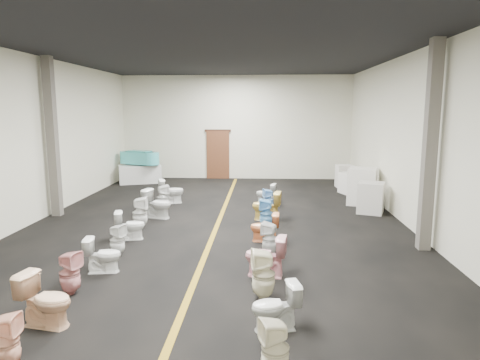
% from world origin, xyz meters
% --- Properties ---
extents(floor, '(16.00, 16.00, 0.00)m').
position_xyz_m(floor, '(0.00, 0.00, 0.00)').
color(floor, black).
rests_on(floor, ground).
extents(ceiling, '(16.00, 16.00, 0.00)m').
position_xyz_m(ceiling, '(0.00, 0.00, 4.50)').
color(ceiling, black).
rests_on(ceiling, ground).
extents(wall_back, '(10.00, 0.00, 10.00)m').
position_xyz_m(wall_back, '(0.00, 8.00, 2.25)').
color(wall_back, beige).
rests_on(wall_back, ground).
extents(wall_front, '(10.00, 0.00, 10.00)m').
position_xyz_m(wall_front, '(0.00, -8.00, 2.25)').
color(wall_front, beige).
rests_on(wall_front, ground).
extents(wall_left, '(0.00, 16.00, 16.00)m').
position_xyz_m(wall_left, '(-5.00, 0.00, 2.25)').
color(wall_left, beige).
rests_on(wall_left, ground).
extents(wall_right, '(0.00, 16.00, 16.00)m').
position_xyz_m(wall_right, '(5.00, 0.00, 2.25)').
color(wall_right, beige).
rests_on(wall_right, ground).
extents(aisle_stripe, '(0.12, 15.60, 0.01)m').
position_xyz_m(aisle_stripe, '(0.00, 0.00, 0.00)').
color(aisle_stripe, olive).
rests_on(aisle_stripe, floor).
extents(back_door, '(1.00, 0.10, 2.10)m').
position_xyz_m(back_door, '(-0.80, 7.94, 1.05)').
color(back_door, '#562D19').
rests_on(back_door, floor).
extents(door_frame, '(1.15, 0.08, 0.10)m').
position_xyz_m(door_frame, '(-0.80, 7.95, 2.12)').
color(door_frame, '#331C11').
rests_on(door_frame, back_door).
extents(column_left, '(0.25, 0.25, 4.50)m').
position_xyz_m(column_left, '(-4.75, 1.00, 2.25)').
color(column_left, '#59544C').
rests_on(column_left, floor).
extents(column_right, '(0.25, 0.25, 4.50)m').
position_xyz_m(column_right, '(4.75, -1.50, 2.25)').
color(column_right, '#59544C').
rests_on(column_right, floor).
extents(display_table, '(1.87, 1.38, 0.75)m').
position_xyz_m(display_table, '(-3.94, 6.60, 0.37)').
color(display_table, silver).
rests_on(display_table, floor).
extents(bathtub, '(1.77, 1.12, 0.55)m').
position_xyz_m(bathtub, '(-3.94, 6.60, 1.07)').
color(bathtub, '#40B3B8').
rests_on(bathtub, display_table).
extents(appliance_crate_a, '(0.92, 0.92, 0.92)m').
position_xyz_m(appliance_crate_a, '(4.40, 1.81, 0.46)').
color(appliance_crate_a, beige).
rests_on(appliance_crate_a, floor).
extents(appliance_crate_b, '(1.08, 1.08, 1.18)m').
position_xyz_m(appliance_crate_b, '(4.40, 2.98, 0.59)').
color(appliance_crate_b, white).
rests_on(appliance_crate_b, floor).
extents(appliance_crate_c, '(0.87, 0.87, 0.76)m').
position_xyz_m(appliance_crate_c, '(4.40, 4.79, 0.38)').
color(appliance_crate_c, silver).
rests_on(appliance_crate_c, floor).
extents(appliance_crate_d, '(0.67, 0.67, 0.89)m').
position_xyz_m(appliance_crate_d, '(4.40, 5.98, 0.45)').
color(appliance_crate_d, silver).
rests_on(appliance_crate_d, floor).
extents(toilet_left_1, '(0.34, 0.33, 0.69)m').
position_xyz_m(toilet_left_1, '(-1.80, -6.29, 0.35)').
color(toilet_left_1, '#FEB898').
rests_on(toilet_left_1, floor).
extents(toilet_left_2, '(0.83, 0.56, 0.78)m').
position_xyz_m(toilet_left_2, '(-1.84, -5.27, 0.39)').
color(toilet_left_2, '#F9C49A').
rests_on(toilet_left_2, floor).
extents(toilet_left_3, '(0.42, 0.41, 0.74)m').
position_xyz_m(toilet_left_3, '(-1.98, -4.22, 0.37)').
color(toilet_left_3, pink).
rests_on(toilet_left_3, floor).
extents(toilet_left_4, '(0.71, 0.47, 0.68)m').
position_xyz_m(toilet_left_4, '(-1.79, -3.22, 0.34)').
color(toilet_left_4, white).
rests_on(toilet_left_4, floor).
extents(toilet_left_5, '(0.39, 0.39, 0.68)m').
position_xyz_m(toilet_left_5, '(-1.83, -2.31, 0.34)').
color(toilet_left_5, silver).
rests_on(toilet_left_5, floor).
extents(toilet_left_6, '(0.75, 0.53, 0.69)m').
position_xyz_m(toilet_left_6, '(-1.92, -1.17, 0.35)').
color(toilet_left_6, white).
rests_on(toilet_left_6, floor).
extents(toilet_left_7, '(0.43, 0.42, 0.83)m').
position_xyz_m(toilet_left_7, '(-1.95, -0.25, 0.42)').
color(toilet_left_7, white).
rests_on(toilet_left_7, floor).
extents(toilet_left_8, '(0.89, 0.64, 0.82)m').
position_xyz_m(toilet_left_8, '(-1.77, 0.87, 0.41)').
color(toilet_left_8, silver).
rests_on(toilet_left_8, floor).
extents(toilet_left_9, '(0.47, 0.47, 0.79)m').
position_xyz_m(toilet_left_9, '(-1.84, 1.79, 0.39)').
color(toilet_left_9, silver).
rests_on(toilet_left_9, floor).
extents(toilet_left_10, '(0.90, 0.69, 0.81)m').
position_xyz_m(toilet_left_10, '(-1.79, 2.79, 0.40)').
color(toilet_left_10, white).
rests_on(toilet_left_10, floor).
extents(toilet_right_0, '(0.42, 0.41, 0.72)m').
position_xyz_m(toilet_right_0, '(1.37, -6.28, 0.36)').
color(toilet_right_0, beige).
rests_on(toilet_right_0, floor).
extents(toilet_right_1, '(0.74, 0.53, 0.68)m').
position_xyz_m(toilet_right_1, '(1.40, -5.21, 0.34)').
color(toilet_right_1, silver).
rests_on(toilet_right_1, floor).
extents(toilet_right_2, '(0.43, 0.42, 0.83)m').
position_xyz_m(toilet_right_2, '(1.23, -4.22, 0.42)').
color(toilet_right_2, '#EEE6C3').
rests_on(toilet_right_2, floor).
extents(toilet_right_3, '(0.81, 0.53, 0.77)m').
position_xyz_m(toilet_right_3, '(1.27, -3.26, 0.38)').
color(toilet_right_3, pink).
rests_on(toilet_right_3, floor).
extents(toilet_right_4, '(0.41, 0.41, 0.72)m').
position_xyz_m(toilet_right_4, '(1.36, -2.12, 0.36)').
color(toilet_right_4, silver).
rests_on(toilet_right_4, floor).
extents(toilet_right_5, '(0.68, 0.41, 0.68)m').
position_xyz_m(toilet_right_5, '(1.26, -1.16, 0.34)').
color(toilet_right_5, '#EC864A').
rests_on(toilet_right_5, floor).
extents(toilet_right_6, '(0.38, 0.38, 0.79)m').
position_xyz_m(toilet_right_6, '(1.30, -0.08, 0.40)').
color(toilet_right_6, '#69AEE0').
rests_on(toilet_right_6, floor).
extents(toilet_right_7, '(0.85, 0.56, 0.81)m').
position_xyz_m(toilet_right_7, '(1.31, 0.80, 0.40)').
color(toilet_right_7, '#E4BF54').
rests_on(toilet_right_7, floor).
extents(toilet_right_8, '(0.38, 0.38, 0.68)m').
position_xyz_m(toilet_right_8, '(1.37, 1.87, 0.34)').
color(toilet_right_8, '#85BFF5').
rests_on(toilet_right_8, floor).
extents(toilet_right_9, '(0.73, 0.53, 0.66)m').
position_xyz_m(toilet_right_9, '(1.30, 2.91, 0.33)').
color(toilet_right_9, silver).
rests_on(toilet_right_9, floor).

